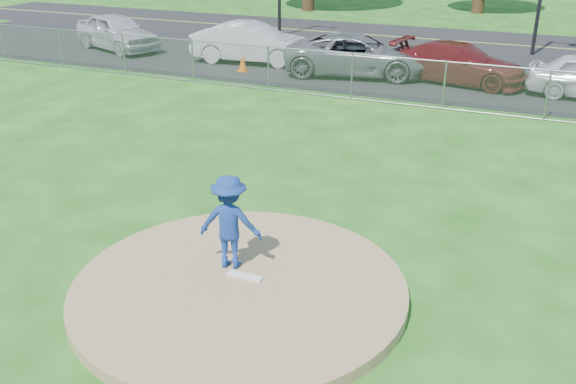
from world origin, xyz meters
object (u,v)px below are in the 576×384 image
at_px(traffic_cone, 243,63).
at_px(pitcher, 230,222).
at_px(parked_car_white, 252,43).
at_px(parked_car_darkred, 459,63).
at_px(parked_car_gray, 358,55).
at_px(parked_car_silver, 117,32).

bearing_deg(traffic_cone, pitcher, -63.89).
xyz_separation_m(pitcher, parked_car_white, (-7.11, 15.32, -0.20)).
xyz_separation_m(parked_car_white, parked_car_darkred, (8.35, -0.14, -0.09)).
height_order(parked_car_white, parked_car_gray, parked_car_white).
relative_size(traffic_cone, parked_car_silver, 0.14).
distance_m(traffic_cone, parked_car_darkred, 8.12).
distance_m(parked_car_silver, parked_car_white, 6.70).
distance_m(pitcher, traffic_cone, 15.34).
xyz_separation_m(parked_car_silver, parked_car_white, (6.70, -0.04, 0.01)).
bearing_deg(pitcher, traffic_cone, -76.07).
relative_size(parked_car_gray, parked_car_darkred, 1.12).
xyz_separation_m(pitcher, parked_car_gray, (-2.48, 14.91, -0.24)).
bearing_deg(pitcher, parked_car_silver, -60.23).
bearing_deg(parked_car_white, parked_car_gray, -101.39).
bearing_deg(parked_car_gray, parked_car_white, 73.69).
height_order(pitcher, traffic_cone, pitcher).
bearing_deg(traffic_cone, parked_car_darkred, 10.09).
bearing_deg(parked_car_darkred, parked_car_gray, 105.08).
distance_m(parked_car_silver, parked_car_gray, 11.34).
relative_size(pitcher, parked_car_darkred, 0.33).
bearing_deg(parked_car_gray, parked_car_silver, 76.49).
height_order(parked_car_white, parked_car_darkred, parked_car_white).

